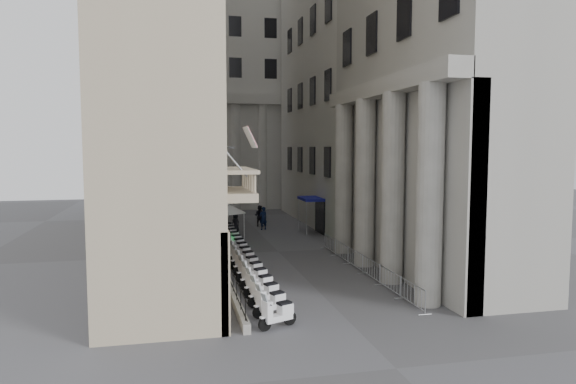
% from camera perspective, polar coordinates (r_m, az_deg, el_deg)
% --- Properties ---
extents(ground, '(120.00, 120.00, 0.00)m').
position_cam_1_polar(ground, '(17.93, 11.93, -18.64)').
color(ground, '#464649').
rests_on(ground, ground).
extents(left_building, '(5.00, 36.00, 34.00)m').
position_cam_1_polar(left_building, '(38.21, -13.84, 19.78)').
color(left_building, '#B6AA8C').
rests_on(left_building, ground).
extents(far_building, '(22.00, 10.00, 30.00)m').
position_cam_1_polar(far_building, '(63.78, -6.39, 12.02)').
color(far_building, '#A4A29B').
rests_on(far_building, ground).
extents(iron_fence, '(0.30, 28.00, 1.40)m').
position_cam_1_polar(iron_fence, '(33.78, -7.90, -7.29)').
color(iron_fence, black).
rests_on(iron_fence, ground).
extents(blue_awning, '(1.60, 3.00, 3.00)m').
position_cam_1_polar(blue_awning, '(42.98, 2.54, -4.60)').
color(blue_awning, navy).
rests_on(blue_awning, ground).
extents(flag, '(1.00, 1.40, 8.20)m').
position_cam_1_polar(flag, '(21.36, -4.11, -14.60)').
color(flag, '#9E0C11').
rests_on(flag, ground).
extents(scooter_0, '(1.51, 1.05, 1.50)m').
position_cam_1_polar(scooter_0, '(21.08, -1.12, -14.85)').
color(scooter_0, white).
rests_on(scooter_0, ground).
extents(scooter_1, '(1.51, 1.05, 1.50)m').
position_cam_1_polar(scooter_1, '(22.45, -1.89, -13.60)').
color(scooter_1, white).
rests_on(scooter_1, ground).
extents(scooter_2, '(1.51, 1.05, 1.50)m').
position_cam_1_polar(scooter_2, '(23.82, -2.56, -12.50)').
color(scooter_2, white).
rests_on(scooter_2, ground).
extents(scooter_3, '(1.51, 1.05, 1.50)m').
position_cam_1_polar(scooter_3, '(25.21, -3.15, -11.51)').
color(scooter_3, white).
rests_on(scooter_3, ground).
extents(scooter_4, '(1.51, 1.05, 1.50)m').
position_cam_1_polar(scooter_4, '(26.61, -3.68, -10.63)').
color(scooter_4, white).
rests_on(scooter_4, ground).
extents(scooter_5, '(1.51, 1.05, 1.50)m').
position_cam_1_polar(scooter_5, '(28.01, -4.15, -9.83)').
color(scooter_5, white).
rests_on(scooter_5, ground).
extents(scooter_6, '(1.51, 1.05, 1.50)m').
position_cam_1_polar(scooter_6, '(29.42, -4.58, -9.11)').
color(scooter_6, white).
rests_on(scooter_6, ground).
extents(scooter_7, '(1.51, 1.05, 1.50)m').
position_cam_1_polar(scooter_7, '(30.83, -4.97, -8.45)').
color(scooter_7, white).
rests_on(scooter_7, ground).
extents(scooter_8, '(1.51, 1.05, 1.50)m').
position_cam_1_polar(scooter_8, '(32.25, -5.32, -7.85)').
color(scooter_8, white).
rests_on(scooter_8, ground).
extents(scooter_9, '(1.51, 1.05, 1.50)m').
position_cam_1_polar(scooter_9, '(33.68, -5.64, -7.31)').
color(scooter_9, white).
rests_on(scooter_9, ground).
extents(scooter_10, '(1.51, 1.05, 1.50)m').
position_cam_1_polar(scooter_10, '(35.11, -5.93, -6.80)').
color(scooter_10, white).
rests_on(scooter_10, ground).
extents(scooter_11, '(1.51, 1.05, 1.50)m').
position_cam_1_polar(scooter_11, '(36.54, -6.20, -6.34)').
color(scooter_11, white).
rests_on(scooter_11, ground).
extents(scooter_12, '(1.51, 1.05, 1.50)m').
position_cam_1_polar(scooter_12, '(37.97, -6.45, -5.91)').
color(scooter_12, white).
rests_on(scooter_12, ground).
extents(scooter_13, '(1.51, 1.05, 1.50)m').
position_cam_1_polar(scooter_13, '(39.41, -6.68, -5.51)').
color(scooter_13, white).
rests_on(scooter_13, ground).
extents(scooter_14, '(1.51, 1.05, 1.50)m').
position_cam_1_polar(scooter_14, '(40.85, -6.89, -5.14)').
color(scooter_14, white).
rests_on(scooter_14, ground).
extents(scooter_15, '(1.51, 1.05, 1.50)m').
position_cam_1_polar(scooter_15, '(42.29, -7.09, -4.79)').
color(scooter_15, white).
rests_on(scooter_15, ground).
extents(barrier_0, '(0.60, 2.40, 1.10)m').
position_cam_1_polar(barrier_0, '(24.30, 13.65, -12.28)').
color(barrier_0, '#B5B8BE').
rests_on(barrier_0, ground).
extents(barrier_1, '(0.60, 2.40, 1.10)m').
position_cam_1_polar(barrier_1, '(26.47, 11.22, -10.79)').
color(barrier_1, '#B5B8BE').
rests_on(barrier_1, ground).
extents(barrier_2, '(0.60, 2.40, 1.10)m').
position_cam_1_polar(barrier_2, '(28.69, 9.18, -9.52)').
color(barrier_2, '#B5B8BE').
rests_on(barrier_2, ground).
extents(barrier_3, '(0.60, 2.40, 1.10)m').
position_cam_1_polar(barrier_3, '(30.96, 7.45, -8.42)').
color(barrier_3, '#B5B8BE').
rests_on(barrier_3, ground).
extents(barrier_4, '(0.60, 2.40, 1.10)m').
position_cam_1_polar(barrier_4, '(33.26, 5.96, -7.47)').
color(barrier_4, '#B5B8BE').
rests_on(barrier_4, ground).
extents(barrier_5, '(0.60, 2.40, 1.10)m').
position_cam_1_polar(barrier_5, '(35.58, 4.67, -6.63)').
color(barrier_5, '#B5B8BE').
rests_on(barrier_5, ground).
extents(security_tent, '(3.62, 3.62, 2.94)m').
position_cam_1_polar(security_tent, '(40.41, -6.49, -1.73)').
color(security_tent, white).
rests_on(security_tent, ground).
extents(street_lamp, '(2.36, 0.47, 7.22)m').
position_cam_1_polar(street_lamp, '(43.08, -8.59, 1.07)').
color(street_lamp, gray).
rests_on(street_lamp, ground).
extents(info_kiosk, '(0.39, 0.88, 1.81)m').
position_cam_1_polar(info_kiosk, '(36.80, -7.88, -4.83)').
color(info_kiosk, black).
rests_on(info_kiosk, ground).
extents(pedestrian_a, '(0.85, 0.71, 2.00)m').
position_cam_1_polar(pedestrian_a, '(44.76, -2.77, -2.93)').
color(pedestrian_a, '#0D1734').
rests_on(pedestrian_a, ground).
extents(pedestrian_b, '(1.18, 1.13, 1.92)m').
position_cam_1_polar(pedestrian_b, '(46.59, -3.19, -2.66)').
color(pedestrian_b, black).
rests_on(pedestrian_b, ground).
extents(pedestrian_c, '(0.92, 0.82, 1.58)m').
position_cam_1_polar(pedestrian_c, '(43.66, -5.84, -3.42)').
color(pedestrian_c, black).
rests_on(pedestrian_c, ground).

